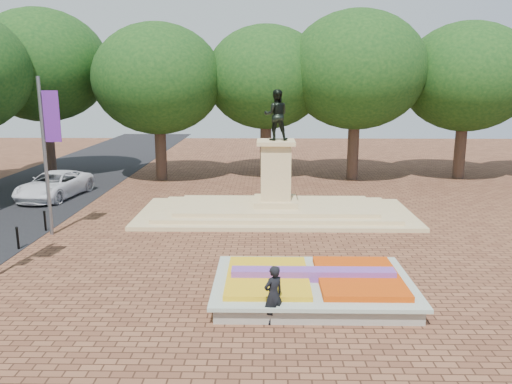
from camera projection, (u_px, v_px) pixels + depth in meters
ground at (280, 273)px, 18.03m from camera, size 90.00×90.00×0.00m
flower_bed at (313, 285)px, 15.98m from camera, size 6.30×4.30×0.91m
monument at (275, 199)px, 25.66m from camera, size 14.00×6.00×6.40m
tree_row_back at (307, 84)px, 34.15m from camera, size 44.80×8.80×10.43m
van at (54, 185)px, 29.65m from camera, size 3.37×5.91×1.55m
pedestrian at (273, 295)px, 14.07m from camera, size 0.75×0.70×1.72m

